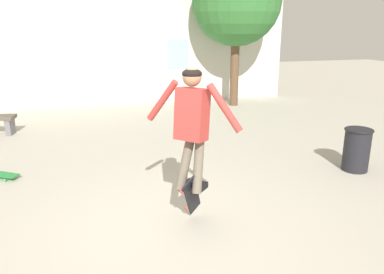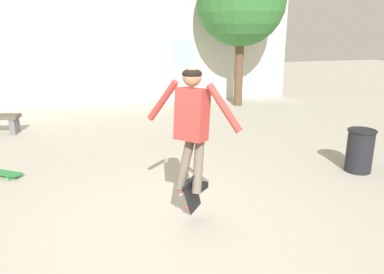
{
  "view_description": "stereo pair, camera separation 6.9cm",
  "coord_description": "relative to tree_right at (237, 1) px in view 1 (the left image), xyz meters",
  "views": [
    {
      "loc": [
        -0.83,
        -3.99,
        2.4
      ],
      "look_at": [
        0.3,
        -0.08,
        1.19
      ],
      "focal_mm": 35.0,
      "sensor_mm": 36.0,
      "label": 1
    },
    {
      "loc": [
        -0.77,
        -4.01,
        2.4
      ],
      "look_at": [
        0.3,
        -0.08,
        1.19
      ],
      "focal_mm": 35.0,
      "sensor_mm": 36.0,
      "label": 2
    }
  ],
  "objects": [
    {
      "name": "ground_plane",
      "position": [
        -3.68,
        -6.84,
        -3.11
      ],
      "size": [
        40.0,
        40.0,
        0.0
      ],
      "primitive_type": "plane",
      "color": "#B2AD9E"
    },
    {
      "name": "trash_bin",
      "position": [
        -0.11,
        -5.79,
        -2.72
      ],
      "size": [
        0.47,
        0.47,
        0.74
      ],
      "color": "black",
      "rests_on": "ground_plane"
    },
    {
      "name": "building_backdrop",
      "position": [
        -3.65,
        1.25,
        -0.83
      ],
      "size": [
        12.16,
        0.52,
        5.47
      ],
      "color": "beige",
      "rests_on": "ground_plane"
    },
    {
      "name": "skater",
      "position": [
        -3.37,
        -6.92,
        -1.72
      ],
      "size": [
        0.91,
        0.94,
        1.44
      ],
      "rotation": [
        0.0,
        0.0,
        0.77
      ],
      "color": "#B23833"
    },
    {
      "name": "skateboard_flipping",
      "position": [
        -3.35,
        -6.84,
        -2.7
      ],
      "size": [
        0.4,
        0.54,
        0.71
      ],
      "rotation": [
        0.0,
        0.0,
        1.13
      ],
      "color": "black"
    },
    {
      "name": "tree_right",
      "position": [
        0.0,
        0.0,
        0.0
      ],
      "size": [
        2.64,
        2.64,
        4.45
      ],
      "color": "brown",
      "rests_on": "ground_plane"
    }
  ]
}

